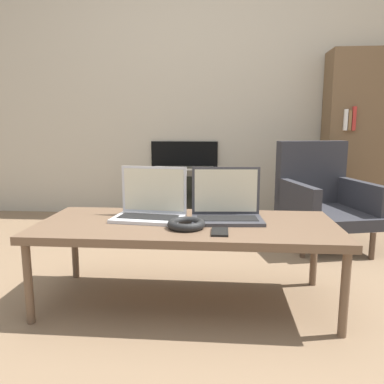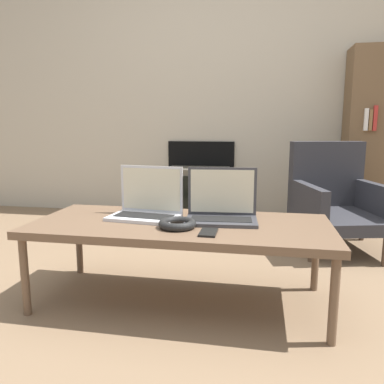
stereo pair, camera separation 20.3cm
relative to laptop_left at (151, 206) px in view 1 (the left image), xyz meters
The scene contains 10 objects.
ground_plane 0.56m from the laptop_left, 55.02° to the right, with size 14.00×14.00×0.00m, color #7A6047.
wall_back 1.99m from the laptop_left, 84.24° to the left, with size 7.00×0.08×2.60m.
table 0.22m from the laptop_left, 21.59° to the right, with size 1.39×0.59×0.40m.
laptop_left is the anchor object (origin of this frame).
laptop_right 0.37m from the laptop_left, ahead, with size 0.35×0.23×0.25m.
headphones 0.26m from the laptop_left, 41.30° to the right, with size 0.17×0.17×0.04m.
phone 0.42m from the laptop_left, 34.65° to the right, with size 0.07×0.12×0.01m.
tv 1.57m from the laptop_left, 90.50° to the left, with size 0.55×0.38×0.47m.
armchair 1.45m from the laptop_left, 42.68° to the left, with size 0.68×0.76×0.73m.
bookshelf 2.30m from the laptop_left, 44.35° to the left, with size 0.81×0.32×1.47m.
Camera 1 is at (0.16, -1.50, 0.84)m, focal length 35.00 mm.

